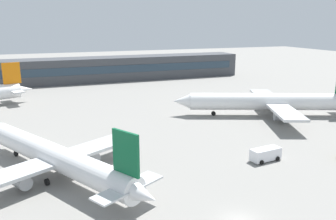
# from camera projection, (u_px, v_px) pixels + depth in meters

# --- Properties ---
(ground_plane) EXTENTS (400.00, 400.00, 0.00)m
(ground_plane) POSITION_uv_depth(u_px,v_px,m) (140.00, 126.00, 75.49)
(ground_plane) COLOR gray
(terminal_building) EXTENTS (117.37, 12.13, 9.00)m
(terminal_building) POSITION_uv_depth(u_px,v_px,m) (93.00, 70.00, 131.53)
(terminal_building) COLOR #3F4247
(terminal_building) RESTS_ON ground_plane
(airplane_near) EXTENTS (26.84, 36.95, 10.04)m
(airplane_near) POSITION_uv_depth(u_px,v_px,m) (53.00, 156.00, 50.45)
(airplane_near) COLOR white
(airplane_near) RESTS_ON ground_plane
(airplane_mid) EXTENTS (43.94, 31.54, 11.39)m
(airplane_mid) POSITION_uv_depth(u_px,v_px,m) (269.00, 102.00, 82.87)
(airplane_mid) COLOR white
(airplane_mid) RESTS_ON ground_plane
(service_van_white) EXTENTS (5.40, 2.79, 2.08)m
(service_van_white) POSITION_uv_depth(u_px,v_px,m) (265.00, 154.00, 56.35)
(service_van_white) COLOR white
(service_van_white) RESTS_ON ground_plane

